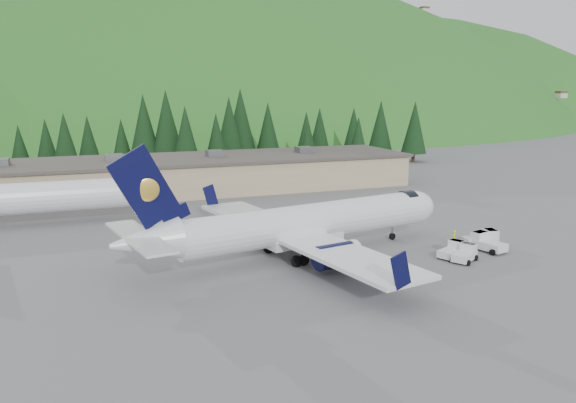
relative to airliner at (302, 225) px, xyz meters
The scene contains 11 objects.
ground 3.16m from the airliner, 10.57° to the left, with size 600.00×600.00×0.00m, color #5C5C61.
airliner is the anchor object (origin of this frame).
second_airliner 32.64m from the airliner, 137.19° to the left, with size 27.50×11.00×10.05m.
baggage_tug_a 14.24m from the airliner, 22.31° to the right, with size 3.15×2.55×1.50m.
baggage_tug_b 18.52m from the airliner, 10.60° to the right, with size 3.50×2.49×1.72m.
baggage_tug_c 18.14m from the airliner, 14.95° to the right, with size 2.58×3.55×1.74m.
terminal_building 38.40m from the airliner, 96.03° to the left, with size 71.00×17.00×6.10m.
baggage_tug_d 15.15m from the airliner, 26.55° to the right, with size 3.16×2.73×1.51m.
ramp_worker 15.83m from the airliner, ahead, with size 0.58×0.38×1.59m, color #EDE600.
tree_line 63.88m from the airliner, 94.81° to the left, with size 111.84×18.24×14.35m.
hills 231.07m from the airliner, 75.34° to the left, with size 614.00×330.00×300.00m.
Camera 1 is at (-20.16, -47.02, 15.39)m, focal length 35.00 mm.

